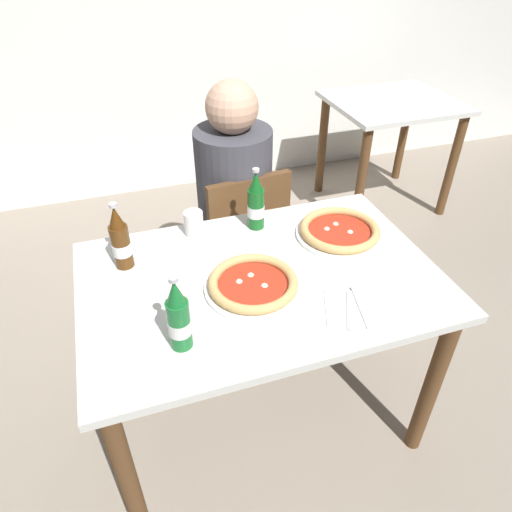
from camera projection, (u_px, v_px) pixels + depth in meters
name	position (u px, v px, depth m)	size (l,w,h in m)	color
ground_plane	(260.00, 410.00, 2.02)	(8.00, 8.00, 0.00)	gray
dining_table_main	(260.00, 301.00, 1.64)	(1.20, 0.80, 0.75)	silver
chair_behind_table	(240.00, 238.00, 2.22)	(0.45, 0.45, 0.85)	brown
diner_seated	(235.00, 215.00, 2.20)	(0.34, 0.34, 1.21)	#2D3342
dining_table_background	(390.00, 124.00, 3.11)	(0.80, 0.70, 0.75)	silver
pizza_margherita_near	(253.00, 284.00, 1.51)	(0.32, 0.32, 0.04)	white
pizza_marinara_far	(340.00, 231.00, 1.75)	(0.33, 0.33, 0.04)	white
beer_bottle_left	(120.00, 241.00, 1.56)	(0.07, 0.07, 0.25)	#512D0F
beer_bottle_center	(179.00, 318.00, 1.26)	(0.07, 0.07, 0.25)	#196B2D
beer_bottle_right	(256.00, 203.00, 1.76)	(0.07, 0.07, 0.25)	#14591E
napkin_with_cutlery	(355.00, 310.00, 1.44)	(0.23, 0.23, 0.01)	white
paper_cup	(194.00, 223.00, 1.75)	(0.07, 0.07, 0.10)	white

